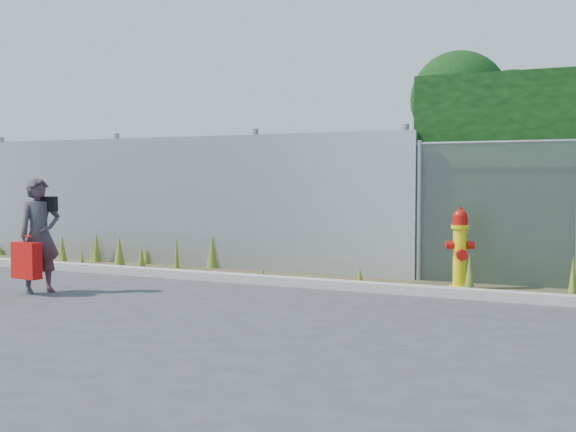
# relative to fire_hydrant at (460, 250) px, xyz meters

# --- Properties ---
(ground) EXTENTS (80.00, 80.00, 0.00)m
(ground) POSITION_rel_fire_hydrant_xyz_m (-1.76, -2.41, -0.54)
(ground) COLOR #39383B
(ground) RESTS_ON ground
(curb) EXTENTS (16.00, 0.22, 0.12)m
(curb) POSITION_rel_fire_hydrant_xyz_m (-1.76, -0.61, -0.48)
(curb) COLOR #9F9A8F
(curb) RESTS_ON ground
(weed_strip) EXTENTS (16.00, 1.33, 0.55)m
(weed_strip) POSITION_rel_fire_hydrant_xyz_m (-2.58, 0.14, -0.41)
(weed_strip) COLOR #403B24
(weed_strip) RESTS_ON ground
(corrugated_fence) EXTENTS (8.50, 0.21, 2.30)m
(corrugated_fence) POSITION_rel_fire_hydrant_xyz_m (-5.01, 0.60, 0.56)
(corrugated_fence) COLOR #A4A7AB
(corrugated_fence) RESTS_ON ground
(fire_hydrant) EXTENTS (0.37, 0.33, 1.11)m
(fire_hydrant) POSITION_rel_fire_hydrant_xyz_m (0.00, 0.00, 0.00)
(fire_hydrant) COLOR yellow
(fire_hydrant) RESTS_ON ground
(woman) EXTENTS (0.55, 0.65, 1.51)m
(woman) POSITION_rel_fire_hydrant_xyz_m (-4.94, -2.54, 0.21)
(woman) COLOR #0D4D57
(woman) RESTS_ON ground
(red_tote_bag) EXTENTS (0.43, 0.16, 0.56)m
(red_tote_bag) POSITION_rel_fire_hydrant_xyz_m (-4.94, -2.77, -0.09)
(red_tote_bag) COLOR #A50A09
(black_shoulder_bag) EXTENTS (0.27, 0.11, 0.20)m
(black_shoulder_bag) POSITION_rel_fire_hydrant_xyz_m (-4.91, -2.44, 0.62)
(black_shoulder_bag) COLOR black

